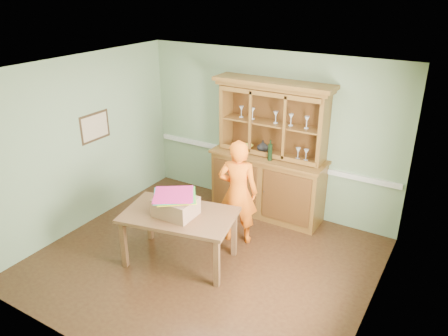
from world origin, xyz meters
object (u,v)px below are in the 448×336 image
Objects in this scene: china_hutch at (269,170)px; dining_table at (179,219)px; person at (238,192)px; cardboard_box at (176,207)px.

china_hutch is 1.36× the size of dining_table.
china_hutch is 1.40× the size of person.
person is (0.42, 0.89, 0.14)m from dining_table.
dining_table is 1.03× the size of person.
person is (0.44, 0.94, -0.07)m from cardboard_box.
china_hutch reaches higher than dining_table.
china_hutch is at bearing 64.27° from dining_table.
person reaches higher than cardboard_box.
cardboard_box is 0.33× the size of person.
person is at bearing -91.43° from china_hutch.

